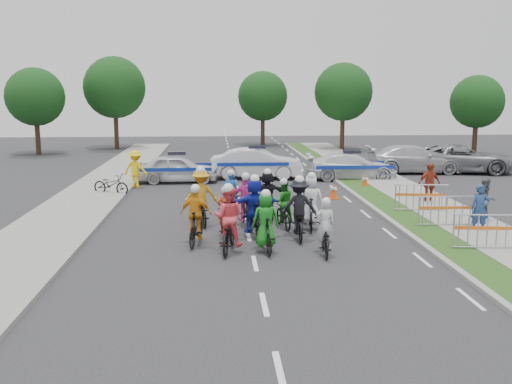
{
  "coord_description": "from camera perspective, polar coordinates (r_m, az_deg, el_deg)",
  "views": [
    {
      "loc": [
        -1.0,
        -14.69,
        4.54
      ],
      "look_at": [
        0.37,
        4.83,
        1.1
      ],
      "focal_mm": 40.0,
      "sensor_mm": 36.0,
      "label": 1
    }
  ],
  "objects": [
    {
      "name": "cone_1",
      "position": [
        27.82,
        10.85,
        1.11
      ],
      "size": [
        0.4,
        0.4,
        0.7
      ],
      "color": "#F24C0C",
      "rests_on": "ground"
    },
    {
      "name": "grass_strip",
      "position": [
        21.31,
        14.7,
        -2.51
      ],
      "size": [
        1.2,
        60.0,
        0.11
      ],
      "primitive_type": "cube",
      "color": "#1E4315",
      "rests_on": "ground"
    },
    {
      "name": "curb_right",
      "position": [
        21.1,
        12.9,
        -2.55
      ],
      "size": [
        0.2,
        60.0,
        0.12
      ],
      "primitive_type": "cube",
      "color": "gray",
      "rests_on": "ground"
    },
    {
      "name": "rider_12",
      "position": [
        20.98,
        -2.54,
        -0.91
      ],
      "size": [
        0.62,
        1.73,
        1.76
      ],
      "rotation": [
        0.0,
        0.0,
        3.15
      ],
      "color": "black",
      "rests_on": "ground"
    },
    {
      "name": "parked_bike",
      "position": [
        26.26,
        -14.3,
        0.74
      ],
      "size": [
        1.89,
        1.33,
        0.94
      ],
      "primitive_type": "imported",
      "rotation": [
        0.0,
        0.0,
        1.13
      ],
      "color": "black",
      "rests_on": "ground"
    },
    {
      "name": "ground",
      "position": [
        15.41,
        -0.12,
        -7.16
      ],
      "size": [
        90.0,
        90.0,
        0.0
      ],
      "primitive_type": "plane",
      "color": "#28282B",
      "rests_on": "ground"
    },
    {
      "name": "sidewalk_right",
      "position": [
        21.95,
        19.16,
        -2.36
      ],
      "size": [
        2.4,
        60.0,
        0.13
      ],
      "primitive_type": "cube",
      "color": "gray",
      "rests_on": "ground"
    },
    {
      "name": "sidewalk_left",
      "position": [
        20.93,
        -19.18,
        -2.94
      ],
      "size": [
        3.0,
        60.0,
        0.13
      ],
      "primitive_type": "cube",
      "color": "gray",
      "rests_on": "ground"
    },
    {
      "name": "tree_4",
      "position": [
        48.86,
        0.68,
        9.55
      ],
      "size": [
        4.2,
        4.2,
        6.3
      ],
      "color": "#382619",
      "rests_on": "ground"
    },
    {
      "name": "rider_5",
      "position": [
        17.94,
        -0.15,
        -1.92
      ],
      "size": [
        1.66,
        1.98,
        2.03
      ],
      "rotation": [
        0.0,
        0.0,
        3.26
      ],
      "color": "black",
      "rests_on": "ground"
    },
    {
      "name": "marshal_hiviz",
      "position": [
        27.88,
        -11.95,
        2.25
      ],
      "size": [
        1.3,
        0.96,
        1.8
      ],
      "primitive_type": "imported",
      "rotation": [
        0.0,
        0.0,
        2.87
      ],
      "color": "yellow",
      "rests_on": "ground"
    },
    {
      "name": "tree_2",
      "position": [
        44.92,
        21.24,
        8.4
      ],
      "size": [
        3.85,
        3.85,
        5.77
      ],
      "color": "#382619",
      "rests_on": "ground"
    },
    {
      "name": "rider_6",
      "position": [
        17.97,
        -3.07,
        -2.85
      ],
      "size": [
        0.71,
        1.68,
        1.67
      ],
      "rotation": [
        0.0,
        0.0,
        3.05
      ],
      "color": "black",
      "rests_on": "ground"
    },
    {
      "name": "rider_8",
      "position": [
        19.27,
        2.74,
        -1.72
      ],
      "size": [
        0.82,
        1.74,
        1.7
      ],
      "rotation": [
        0.0,
        0.0,
        3.29
      ],
      "color": "black",
      "rests_on": "ground"
    },
    {
      "name": "barrier_2",
      "position": [
        22.41,
        16.14,
        -0.66
      ],
      "size": [
        2.05,
        0.73,
        1.12
      ],
      "primitive_type": null,
      "rotation": [
        0.0,
        0.0,
        -0.12
      ],
      "color": "#A5A8AD",
      "rests_on": "ground"
    },
    {
      "name": "police_car_0",
      "position": [
        29.23,
        -7.89,
        2.34
      ],
      "size": [
        4.17,
        1.71,
        1.42
      ],
      "primitive_type": "imported",
      "rotation": [
        0.0,
        0.0,
        1.58
      ],
      "color": "silver",
      "rests_on": "ground"
    },
    {
      "name": "police_car_1",
      "position": [
        30.25,
        0.08,
        2.87
      ],
      "size": [
        4.97,
        2.06,
        1.6
      ],
      "primitive_type": "imported",
      "rotation": [
        0.0,
        0.0,
        1.49
      ],
      "color": "silver",
      "rests_on": "ground"
    },
    {
      "name": "rider_3",
      "position": [
        17.15,
        -6.02,
        -2.96
      ],
      "size": [
        0.99,
        1.84,
        1.87
      ],
      "rotation": [
        0.0,
        0.0,
        2.96
      ],
      "color": "black",
      "rests_on": "ground"
    },
    {
      "name": "rider_4",
      "position": [
        17.84,
        4.3,
        -2.24
      ],
      "size": [
        1.16,
        2.02,
        2.02
      ],
      "rotation": [
        0.0,
        0.0,
        3.08
      ],
      "color": "black",
      "rests_on": "ground"
    },
    {
      "name": "rider_7",
      "position": [
        19.03,
        5.49,
        -1.54
      ],
      "size": [
        0.88,
        1.91,
        1.96
      ],
      "rotation": [
        0.0,
        0.0,
        3.03
      ],
      "color": "black",
      "rests_on": "ground"
    },
    {
      "name": "rider_1",
      "position": [
        16.3,
        0.96,
        -3.59
      ],
      "size": [
        0.82,
        1.8,
        1.85
      ],
      "rotation": [
        0.0,
        0.0,
        3.25
      ],
      "color": "black",
      "rests_on": "ground"
    },
    {
      "name": "tree_1",
      "position": [
        45.8,
        8.72,
        9.85
      ],
      "size": [
        4.55,
        4.55,
        6.82
      ],
      "color": "#382619",
      "rests_on": "ground"
    },
    {
      "name": "spectator_2",
      "position": [
        24.28,
        16.93,
        0.8
      ],
      "size": [
        1.07,
        0.63,
        1.71
      ],
      "primitive_type": "imported",
      "rotation": [
        0.0,
        0.0,
        0.22
      ],
      "color": "maroon",
      "rests_on": "ground"
    },
    {
      "name": "spectator_0",
      "position": [
        19.92,
        21.49,
        -1.56
      ],
      "size": [
        0.68,
        0.55,
        1.6
      ],
      "primitive_type": "imported",
      "rotation": [
        0.0,
        0.0,
        -0.34
      ],
      "color": "navy",
      "rests_on": "ground"
    },
    {
      "name": "police_car_2",
      "position": [
        30.38,
        9.5,
        2.55
      ],
      "size": [
        4.86,
        2.23,
        1.38
      ],
      "primitive_type": "imported",
      "rotation": [
        0.0,
        0.0,
        1.51
      ],
      "color": "silver",
      "rests_on": "ground"
    },
    {
      "name": "barrier_0",
      "position": [
        17.59,
        22.11,
        -3.85
      ],
      "size": [
        2.04,
        0.73,
        1.12
      ],
      "primitive_type": null,
      "rotation": [
        0.0,
        0.0,
        -0.12
      ],
      "color": "#A5A8AD",
      "rests_on": "ground"
    },
    {
      "name": "rider_9",
      "position": [
        19.42,
        -1.04,
        -1.37
      ],
      "size": [
        0.98,
        1.83,
        1.88
      ],
      "rotation": [
        0.0,
        0.0,
        3.26
      ],
      "color": "black",
      "rests_on": "ground"
    },
    {
      "name": "tree_3",
      "position": [
        47.38,
        -13.96,
        10.1
      ],
      "size": [
        4.9,
        4.9,
        7.35
      ],
      "color": "#382619",
      "rests_on": "ground"
    },
    {
      "name": "rider_10",
      "position": [
        19.78,
        -5.51,
        -1.01
      ],
      "size": [
        1.23,
        2.1,
        2.06
      ],
      "rotation": [
        0.0,
        0.0,
        3.3
      ],
      "color": "black",
      "rests_on": "ground"
    },
    {
      "name": "civilian_suv",
      "position": [
        34.53,
        19.83,
        3.15
      ],
      "size": [
        6.13,
        3.75,
        1.59
      ],
      "primitive_type": "imported",
      "rotation": [
        0.0,
        0.0,
        1.36
      ],
      "color": "slate",
      "rests_on": "ground"
    },
    {
      "name": "rider_11",
      "position": [
        20.46,
        1.13,
        -0.61
      ],
      "size": [
        1.54,
        1.83,
        1.86
      ],
      "rotation": [
        0.0,
        0.0,
        3.29
      ],
      "color": "black",
      "rests_on": "ground"
    },
    {
      "name": "spectator_1",
      "position": [
        21.38,
        22.0,
        -0.82
      ],
      "size": [
        0.83,
        0.67,
        1.62
      ],
      "primitive_type": "imported",
      "rotation": [
        0.0,
        0.0,
        0.08
      ],
      "color": "#505155",
      "rests_on": "ground"
    },
    {
      "name": "rider_2",
      "position": [
        16.36,
        -2.77,
        -3.47
      ],
      "size": [
        1.01,
        2.06,
        2.01
      ],
      "rotation": [
        0.0,
        0.0,
        2.97
      ],
      "color": "black",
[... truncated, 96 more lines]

